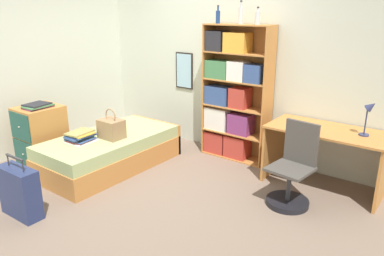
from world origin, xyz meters
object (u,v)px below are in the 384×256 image
(bottle_clear, at_px, (258,18))
(desk_lamp, at_px, (370,112))
(bottle_green, at_px, (218,16))
(bed, at_px, (111,151))
(bottle_brown, at_px, (241,15))
(bookcase, at_px, (231,97))
(dresser, at_px, (41,135))
(desk, at_px, (326,146))
(handbag, at_px, (111,128))
(magazine_pile_on_dresser, at_px, (38,106))
(desk_chair, at_px, (292,179))
(suitcase, at_px, (20,192))
(book_stack_on_bed, at_px, (80,137))

(bottle_clear, xyz_separation_m, desk_lamp, (1.47, -0.13, -0.95))
(bottle_green, bearing_deg, bed, -123.56)
(bottle_brown, bearing_deg, desk_lamp, -5.53)
(bottle_clear, bearing_deg, bookcase, 175.66)
(dresser, distance_m, bottle_brown, 3.15)
(bottle_clear, bearing_deg, dresser, -142.61)
(bottle_clear, xyz_separation_m, desk, (1.06, -0.15, -1.44))
(dresser, distance_m, desk, 3.74)
(handbag, bearing_deg, bed, 150.81)
(dresser, distance_m, bottle_clear, 3.30)
(magazine_pile_on_dresser, relative_size, bottle_clear, 1.71)
(bed, distance_m, bottle_brown, 2.50)
(handbag, relative_size, bottle_brown, 1.34)
(bottle_clear, xyz_separation_m, desk_chair, (0.92, -0.77, -1.66))
(suitcase, xyz_separation_m, desk_lamp, (2.68, 2.58, 0.74))
(desk, bearing_deg, bottle_clear, 172.02)
(bookcase, distance_m, desk_chair, 1.62)
(book_stack_on_bed, distance_m, desk_chair, 2.64)
(handbag, distance_m, bottle_clear, 2.34)
(book_stack_on_bed, height_order, bottle_brown, bottle_brown)
(bottle_green, distance_m, desk_chair, 2.39)
(handbag, bearing_deg, bottle_green, 61.11)
(bottle_green, bearing_deg, desk_chair, -27.00)
(bookcase, bearing_deg, magazine_pile_on_dresser, -136.44)
(handbag, distance_m, suitcase, 1.41)
(bookcase, xyz_separation_m, bottle_clear, (0.36, -0.03, 1.08))
(suitcase, distance_m, desk_chair, 2.88)
(desk, bearing_deg, bottle_brown, 171.90)
(desk, bearing_deg, dresser, -154.39)
(book_stack_on_bed, bearing_deg, bottle_green, 60.18)
(bottle_green, xyz_separation_m, desk_lamp, (2.07, -0.13, -0.96))
(bed, bearing_deg, magazine_pile_on_dresser, -148.14)
(magazine_pile_on_dresser, bearing_deg, suitcase, -41.11)
(bottle_brown, height_order, desk, bottle_brown)
(book_stack_on_bed, bearing_deg, dresser, -172.61)
(magazine_pile_on_dresser, height_order, bottle_brown, bottle_brown)
(desk, distance_m, desk_chair, 0.67)
(handbag, height_order, desk_chair, desk_chair)
(bed, height_order, suitcase, suitcase)
(bottle_brown, height_order, bottle_clear, bottle_brown)
(bottle_green, relative_size, bottle_brown, 0.80)
(dresser, bearing_deg, bottle_green, 45.97)
(suitcase, relative_size, bottle_green, 2.79)
(book_stack_on_bed, xyz_separation_m, magazine_pile_on_dresser, (-0.71, -0.12, 0.32))
(handbag, xyz_separation_m, desk_lamp, (2.81, 1.21, 0.43))
(bottle_green, xyz_separation_m, desk, (1.66, -0.15, -1.44))
(desk, height_order, desk_lamp, desk_lamp)
(handbag, relative_size, magazine_pile_on_dresser, 1.07)
(desk_lamp, bearing_deg, bottle_clear, 175.03)
(bottle_clear, distance_m, desk_lamp, 1.76)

